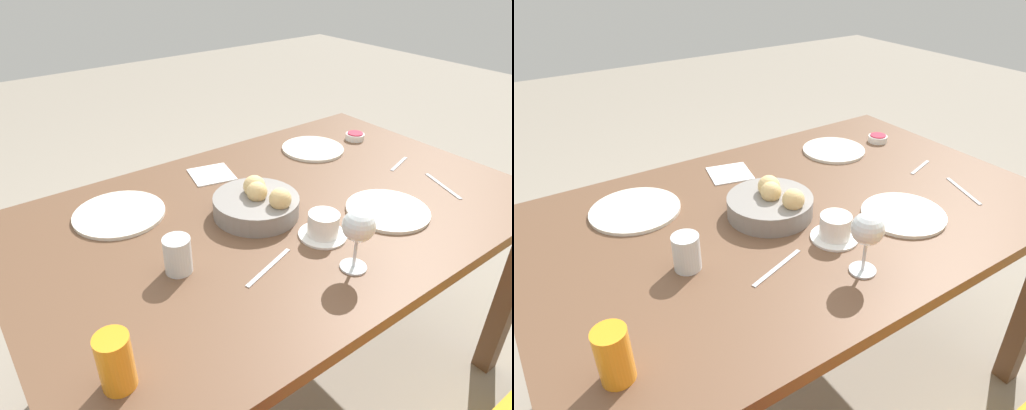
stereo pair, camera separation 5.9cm
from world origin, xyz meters
TOP-DOWN VIEW (x-y plane):
  - ground_plane at (0.00, 0.00)m, footprint 10.00×10.00m
  - dining_table at (0.00, 0.00)m, footprint 1.48×0.94m
  - bread_basket at (0.07, -0.01)m, footprint 0.24×0.24m
  - plate_near_left at (-0.36, -0.25)m, footprint 0.22×0.22m
  - plate_near_right at (0.38, -0.24)m, footprint 0.25×0.25m
  - plate_far_center at (-0.23, 0.20)m, footprint 0.23×0.23m
  - juice_glass at (0.60, 0.30)m, footprint 0.06×0.06m
  - water_tumbler at (0.37, 0.08)m, footprint 0.06×0.06m
  - wine_glass at (0.03, 0.32)m, footprint 0.08×0.08m
  - coffee_cup at (-0.00, 0.18)m, footprint 0.13×0.13m
  - jam_bowl_berry at (-0.56, -0.23)m, footprint 0.07×0.07m
  - fork_silver at (-0.49, 0.20)m, footprint 0.07×0.17m
  - knife_silver at (0.19, 0.20)m, footprint 0.17×0.06m
  - spoon_coffee at (-0.52, 0.02)m, footprint 0.13×0.05m
  - napkin at (0.04, -0.30)m, footprint 0.16×0.16m

SIDE VIEW (x-z plane):
  - ground_plane at x=0.00m, z-range 0.00..0.00m
  - dining_table at x=0.00m, z-range 0.28..1.03m
  - fork_silver at x=-0.49m, z-range 0.75..0.75m
  - knife_silver at x=0.19m, z-range 0.75..0.75m
  - spoon_coffee at x=-0.52m, z-range 0.75..0.75m
  - napkin at x=0.04m, z-range 0.75..0.75m
  - plate_near_left at x=-0.36m, z-range 0.75..0.76m
  - plate_near_right at x=0.38m, z-range 0.75..0.76m
  - plate_far_center at x=-0.23m, z-range 0.75..0.76m
  - jam_bowl_berry at x=-0.56m, z-range 0.75..0.77m
  - coffee_cup at x=0.00m, z-range 0.74..0.81m
  - bread_basket at x=0.07m, z-range 0.73..0.83m
  - water_tumbler at x=0.37m, z-range 0.75..0.84m
  - juice_glass at x=0.60m, z-range 0.75..0.86m
  - wine_glass at x=0.03m, z-range 0.78..0.94m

